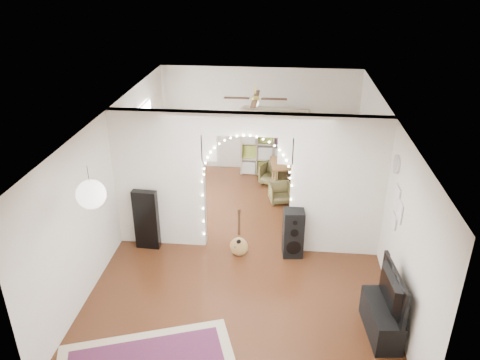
# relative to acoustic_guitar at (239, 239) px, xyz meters

# --- Properties ---
(floor) EXTENTS (7.50, 7.50, 0.00)m
(floor) POSITION_rel_acoustic_guitar_xyz_m (0.11, 0.39, -0.37)
(floor) COLOR black
(floor) RESTS_ON ground
(ceiling) EXTENTS (5.00, 7.50, 0.02)m
(ceiling) POSITION_rel_acoustic_guitar_xyz_m (0.11, 0.39, 2.33)
(ceiling) COLOR white
(ceiling) RESTS_ON wall_back
(wall_back) EXTENTS (5.00, 0.02, 2.70)m
(wall_back) POSITION_rel_acoustic_guitar_xyz_m (0.11, 4.14, 0.98)
(wall_back) COLOR silver
(wall_back) RESTS_ON floor
(wall_front) EXTENTS (5.00, 0.02, 2.70)m
(wall_front) POSITION_rel_acoustic_guitar_xyz_m (0.11, -3.36, 0.98)
(wall_front) COLOR silver
(wall_front) RESTS_ON floor
(wall_left) EXTENTS (0.02, 7.50, 2.70)m
(wall_left) POSITION_rel_acoustic_guitar_xyz_m (-2.39, 0.39, 0.98)
(wall_left) COLOR silver
(wall_left) RESTS_ON floor
(wall_right) EXTENTS (0.02, 7.50, 2.70)m
(wall_right) POSITION_rel_acoustic_guitar_xyz_m (2.61, 0.39, 0.98)
(wall_right) COLOR silver
(wall_right) RESTS_ON floor
(divider_wall) EXTENTS (5.00, 0.20, 2.70)m
(divider_wall) POSITION_rel_acoustic_guitar_xyz_m (0.11, 0.39, 1.05)
(divider_wall) COLOR silver
(divider_wall) RESTS_ON floor
(fairy_lights) EXTENTS (1.64, 0.04, 1.60)m
(fairy_lights) POSITION_rel_acoustic_guitar_xyz_m (0.11, 0.26, 1.18)
(fairy_lights) COLOR #FFEABF
(fairy_lights) RESTS_ON divider_wall
(window) EXTENTS (0.04, 1.20, 1.40)m
(window) POSITION_rel_acoustic_guitar_xyz_m (-2.36, 2.19, 1.13)
(window) COLOR white
(window) RESTS_ON wall_left
(wall_clock) EXTENTS (0.03, 0.31, 0.31)m
(wall_clock) POSITION_rel_acoustic_guitar_xyz_m (2.59, -0.21, 1.73)
(wall_clock) COLOR white
(wall_clock) RESTS_ON wall_right
(picture_frames) EXTENTS (0.02, 0.50, 0.70)m
(picture_frames) POSITION_rel_acoustic_guitar_xyz_m (2.59, -0.61, 1.13)
(picture_frames) COLOR white
(picture_frames) RESTS_ON wall_right
(paper_lantern) EXTENTS (0.40, 0.40, 0.40)m
(paper_lantern) POSITION_rel_acoustic_guitar_xyz_m (-1.79, -2.01, 1.88)
(paper_lantern) COLOR white
(paper_lantern) RESTS_ON ceiling
(ceiling_fan) EXTENTS (1.10, 1.10, 0.30)m
(ceiling_fan) POSITION_rel_acoustic_guitar_xyz_m (0.11, 2.39, 2.03)
(ceiling_fan) COLOR gold
(ceiling_fan) RESTS_ON ceiling
(guitar_case) EXTENTS (0.47, 0.18, 1.21)m
(guitar_case) POSITION_rel_acoustic_guitar_xyz_m (-1.79, 0.14, 0.23)
(guitar_case) COLOR black
(guitar_case) RESTS_ON floor
(acoustic_guitar) EXTENTS (0.36, 0.23, 0.86)m
(acoustic_guitar) POSITION_rel_acoustic_guitar_xyz_m (0.00, 0.00, 0.00)
(acoustic_guitar) COLOR #B28F47
(acoustic_guitar) RESTS_ON floor
(tabby_cat) EXTENTS (0.31, 0.47, 0.31)m
(tabby_cat) POSITION_rel_acoustic_guitar_xyz_m (-0.02, 0.11, -0.24)
(tabby_cat) COLOR brown
(tabby_cat) RESTS_ON floor
(floor_speaker) EXTENTS (0.40, 0.37, 0.96)m
(floor_speaker) POSITION_rel_acoustic_guitar_xyz_m (1.00, 0.14, 0.10)
(floor_speaker) COLOR black
(floor_speaker) RESTS_ON floor
(media_console) EXTENTS (0.50, 1.04, 0.50)m
(media_console) POSITION_rel_acoustic_guitar_xyz_m (2.31, -1.79, -0.12)
(media_console) COLOR black
(media_console) RESTS_ON floor
(tv) EXTENTS (0.25, 1.08, 0.62)m
(tv) POSITION_rel_acoustic_guitar_xyz_m (2.31, -1.79, 0.44)
(tv) COLOR black
(tv) RESTS_ON media_console
(bookcase) EXTENTS (1.73, 0.68, 1.73)m
(bookcase) POSITION_rel_acoustic_guitar_xyz_m (0.51, 3.84, 0.49)
(bookcase) COLOR #C4AE8E
(bookcase) RESTS_ON floor
(dining_table) EXTENTS (1.28, 0.92, 0.76)m
(dining_table) POSITION_rel_acoustic_guitar_xyz_m (1.08, 2.84, 0.31)
(dining_table) COLOR brown
(dining_table) RESTS_ON floor
(flower_vase) EXTENTS (0.20, 0.20, 0.19)m
(flower_vase) POSITION_rel_acoustic_guitar_xyz_m (1.08, 2.84, 0.48)
(flower_vase) COLOR silver
(flower_vase) RESTS_ON dining_table
(dining_chair_left) EXTENTS (0.58, 0.59, 0.45)m
(dining_chair_left) POSITION_rel_acoustic_guitar_xyz_m (0.72, 2.28, -0.15)
(dining_chair_left) COLOR brown
(dining_chair_left) RESTS_ON floor
(dining_chair_right) EXTENTS (0.72, 0.72, 0.50)m
(dining_chair_right) POSITION_rel_acoustic_guitar_xyz_m (0.52, 3.25, -0.12)
(dining_chair_right) COLOR brown
(dining_chair_right) RESTS_ON floor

